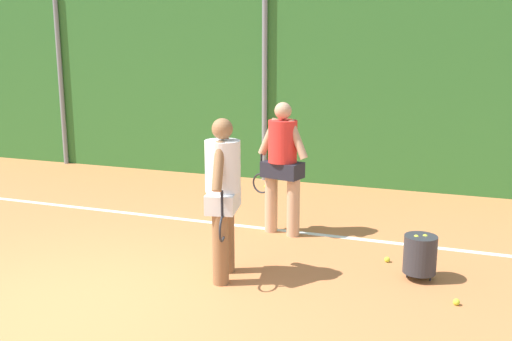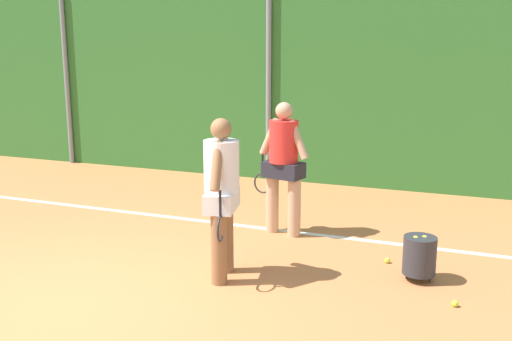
{
  "view_description": "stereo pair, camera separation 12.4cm",
  "coord_description": "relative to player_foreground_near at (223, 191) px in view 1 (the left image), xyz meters",
  "views": [
    {
      "loc": [
        3.57,
        -4.19,
        2.52
      ],
      "look_at": [
        1.24,
        2.18,
        1.05
      ],
      "focal_mm": 40.34,
      "sensor_mm": 36.0,
      "label": 1
    },
    {
      "loc": [
        3.69,
        -4.14,
        2.52
      ],
      "look_at": [
        1.24,
        2.18,
        1.05
      ],
      "focal_mm": 40.34,
      "sensor_mm": 36.0,
      "label": 2
    }
  ],
  "objects": [
    {
      "name": "fence_post_center",
      "position": [
        -1.17,
        4.69,
        0.85
      ],
      "size": [
        0.1,
        0.1,
        3.69
      ],
      "primitive_type": "cylinder",
      "color": "gray",
      "rests_on": "ground_plane"
    },
    {
      "name": "player_foreground_near",
      "position": [
        0.0,
        0.0,
        0.0
      ],
      "size": [
        0.41,
        0.8,
        1.78
      ],
      "rotation": [
        0.0,
        0.0,
        4.92
      ],
      "color": "#8C603D",
      "rests_on": "ground_plane"
    },
    {
      "name": "fence_post_left",
      "position": [
        -5.8,
        4.69,
        0.85
      ],
      "size": [
        0.1,
        0.1,
        3.69
      ],
      "primitive_type": "cylinder",
      "color": "gray",
      "rests_on": "ground_plane"
    },
    {
      "name": "court_baseline_paint",
      "position": [
        -1.17,
        1.81,
        -0.99
      ],
      "size": [
        11.72,
        0.1,
        0.01
      ],
      "primitive_type": "cube",
      "color": "white",
      "rests_on": "ground_plane"
    },
    {
      "name": "ground_plane",
      "position": [
        -1.17,
        0.49,
        -1.0
      ],
      "size": [
        24.67,
        24.67,
        0.0
      ],
      "primitive_type": "plane",
      "color": "#C67542"
    },
    {
      "name": "tennis_ball_0",
      "position": [
        2.45,
        0.15,
        -0.97
      ],
      "size": [
        0.07,
        0.07,
        0.07
      ],
      "primitive_type": "sphere",
      "color": "#CCDB33",
      "rests_on": "ground_plane"
    },
    {
      "name": "tennis_ball_2",
      "position": [
        -1.28,
        2.91,
        -0.97
      ],
      "size": [
        0.07,
        0.07,
        0.07
      ],
      "primitive_type": "sphere",
      "color": "#CCDB33",
      "rests_on": "ground_plane"
    },
    {
      "name": "player_midcourt",
      "position": [
        0.13,
        1.7,
        0.01
      ],
      "size": [
        0.82,
        0.42,
        1.81
      ],
      "rotation": [
        0.0,
        0.0,
        2.91
      ],
      "color": "tan",
      "rests_on": "ground_plane"
    },
    {
      "name": "hedge_fence_backdrop",
      "position": [
        -1.17,
        4.87,
        0.79
      ],
      "size": [
        16.04,
        0.25,
        3.59
      ],
      "primitive_type": "cube",
      "color": "#33702D",
      "rests_on": "ground_plane"
    },
    {
      "name": "tennis_ball_5",
      "position": [
        -1.42,
        3.68,
        -0.97
      ],
      "size": [
        0.07,
        0.07,
        0.07
      ],
      "primitive_type": "sphere",
      "color": "#CCDB33",
      "rests_on": "ground_plane"
    },
    {
      "name": "ball_hopper",
      "position": [
        2.04,
        0.7,
        -0.71
      ],
      "size": [
        0.36,
        0.36,
        0.51
      ],
      "color": "#2D2D33",
      "rests_on": "ground_plane"
    },
    {
      "name": "tennis_ball_4",
      "position": [
        1.65,
        1.09,
        -0.97
      ],
      "size": [
        0.07,
        0.07,
        0.07
      ],
      "primitive_type": "sphere",
      "color": "#CCDB33",
      "rests_on": "ground_plane"
    },
    {
      "name": "tennis_ball_1",
      "position": [
        -0.92,
        4.06,
        -0.97
      ],
      "size": [
        0.07,
        0.07,
        0.07
      ],
      "primitive_type": "sphere",
      "color": "#CCDB33",
      "rests_on": "ground_plane"
    }
  ]
}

